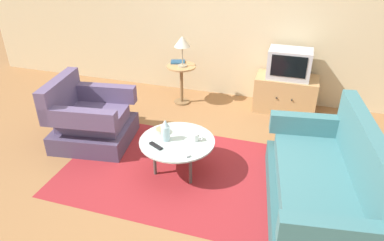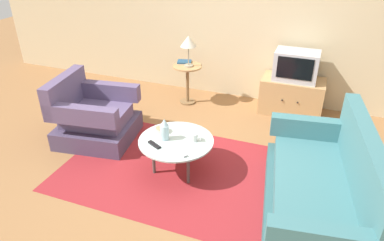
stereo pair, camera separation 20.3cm
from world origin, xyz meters
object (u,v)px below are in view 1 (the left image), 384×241
television (289,64)px  mug (195,137)px  tv_remote_dark (156,146)px  side_table (181,77)px  book (178,62)px  couch (323,188)px  table_lamp (182,42)px  tv_remote_silver (184,153)px  bowl (162,131)px  tv_stand (285,94)px  vase (165,130)px  coffee_table (177,143)px  armchair (90,121)px

television → mug: bearing=-113.7°
mug → tv_remote_dark: 0.44m
side_table → book: bearing=130.1°
book → tv_remote_dark: bearing=-93.2°
couch → tv_remote_dark: (-1.73, 0.03, 0.12)m
table_lamp → tv_remote_silver: size_ratio=3.10×
couch → bowl: 1.80m
tv_stand → vase: bearing=-120.0°
couch → coffee_table: size_ratio=2.25×
couch → bowl: bearing=71.4°
tv_remote_silver → vase: bearing=-178.8°
vase → armchair: bearing=165.0°
side_table → armchair: bearing=-117.7°
bowl → couch: bearing=-10.2°
vase → couch: bearing=-6.5°
side_table → tv_remote_dark: 1.95m
tv_stand → tv_remote_silver: (-0.87, -2.20, 0.16)m
table_lamp → tv_remote_silver: (0.68, -1.94, -0.56)m
coffee_table → book: 1.97m
bowl → book: 1.80m
couch → vase: couch is taller
side_table → tv_stand: bearing=8.8°
coffee_table → tv_remote_dark: bearing=-133.2°
table_lamp → bowl: size_ratio=3.27×
side_table → television: television is taller
tv_remote_dark → coffee_table: bearing=-105.2°
couch → vase: 1.70m
couch → side_table: couch is taller
vase → bowl: (-0.10, 0.13, -0.09)m
armchair → tv_stand: 2.87m
side_table → tv_remote_silver: (0.70, -1.96, -0.01)m
bowl → tv_remote_dark: bearing=-81.4°
couch → mug: 1.39m
television → tv_remote_silver: 2.38m
mug → armchair: bearing=171.2°
mug → tv_remote_dark: (-0.37, -0.24, -0.03)m
tv_stand → mug: tv_stand is taller
television → tv_remote_dark: television is taller
bowl → tv_remote_dark: (0.04, -0.29, -0.02)m
vase → tv_remote_dark: (-0.05, -0.16, -0.11)m
tv_stand → couch: bearing=-76.6°
couch → television: same height
coffee_table → table_lamp: 1.89m
couch → vase: (-1.67, 0.19, 0.23)m
mug → book: (-0.83, 1.78, 0.17)m
tv_stand → vase: (-1.15, -2.00, 0.27)m
tv_stand → bowl: bearing=-123.8°
table_lamp → armchair: bearing=-118.8°
coffee_table → book: book is taller
side_table → book: book is taller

